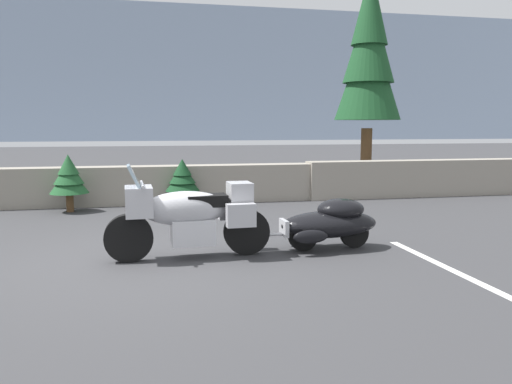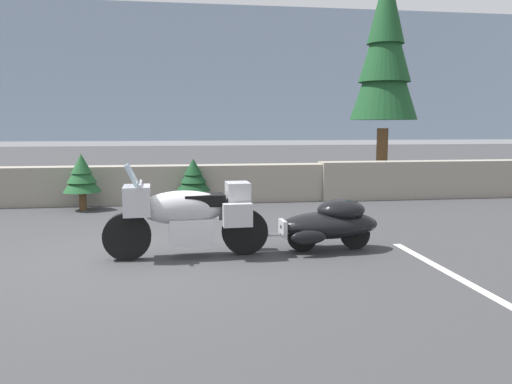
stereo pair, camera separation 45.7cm
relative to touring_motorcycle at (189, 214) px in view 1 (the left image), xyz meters
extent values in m
plane|color=#38383A|center=(-0.63, -0.01, -0.62)|extent=(80.00, 80.00, 0.00)
cube|color=gray|center=(-0.63, 5.18, -0.17)|extent=(8.00, 0.57, 0.90)
cube|color=gray|center=(7.37, 5.09, -0.15)|extent=(8.00, 0.55, 0.95)
cube|color=#8C9EB7|center=(-0.63, 95.13, 7.38)|extent=(240.00, 80.00, 16.00)
cylinder|color=black|center=(-0.82, -0.04, -0.29)|extent=(0.67, 0.17, 0.66)
cylinder|color=black|center=(0.83, 0.04, -0.29)|extent=(0.67, 0.17, 0.66)
cube|color=silver|center=(0.06, 0.00, -0.24)|extent=(0.62, 0.47, 0.36)
ellipsoid|color=#B2B2B7|center=(-0.04, 0.00, 0.09)|extent=(1.22, 0.49, 0.48)
cube|color=#B2B2B7|center=(-0.67, -0.03, 0.21)|extent=(0.38, 0.53, 0.40)
cube|color=#9EB7C6|center=(-0.72, -0.03, 0.54)|extent=(0.21, 0.45, 0.34)
cube|color=black|center=(0.26, 0.01, 0.19)|extent=(0.57, 0.38, 0.16)
cube|color=#B2B2B7|center=(0.73, 0.03, 0.29)|extent=(0.34, 0.41, 0.28)
cube|color=#B2B2B7|center=(0.69, -0.27, 0.01)|extent=(0.41, 0.18, 0.32)
cube|color=#B2B2B7|center=(0.67, 0.33, 0.01)|extent=(0.41, 0.18, 0.32)
cylinder|color=silver|center=(-0.62, -0.03, 0.44)|extent=(0.07, 0.70, 0.04)
cylinder|color=silver|center=(-0.77, -0.03, -0.04)|extent=(0.26, 0.08, 0.54)
cylinder|color=black|center=(1.69, 0.07, -0.40)|extent=(0.44, 0.12, 0.44)
cylinder|color=black|center=(2.52, 0.11, -0.40)|extent=(0.44, 0.12, 0.44)
ellipsoid|color=black|center=(2.10, 0.09, -0.24)|extent=(1.53, 0.74, 0.40)
ellipsoid|color=black|center=(2.28, 0.10, -0.02)|extent=(0.74, 0.59, 0.32)
cube|color=silver|center=(1.39, 0.06, -0.26)|extent=(0.07, 0.32, 0.24)
ellipsoid|color=black|center=(1.70, -0.25, -0.34)|extent=(0.53, 0.16, 0.20)
ellipsoid|color=black|center=(1.68, 0.39, -0.34)|extent=(0.53, 0.16, 0.20)
cylinder|color=silver|center=(1.00, 0.04, -0.35)|extent=(0.70, 0.08, 0.05)
cylinder|color=brown|center=(5.49, 6.41, 0.26)|extent=(0.31, 0.31, 1.77)
cone|color=#194723|center=(5.49, 6.41, 2.78)|extent=(1.82, 1.82, 2.80)
cone|color=#194723|center=(5.49, 6.41, 3.62)|extent=(1.41, 1.41, 2.45)
cone|color=#194723|center=(5.49, 6.41, 4.46)|extent=(1.00, 1.00, 2.10)
cylinder|color=brown|center=(0.23, 4.70, -0.46)|extent=(0.15, 0.15, 0.31)
cone|color=#143D1E|center=(0.23, 4.70, -0.02)|extent=(0.78, 0.78, 0.50)
cone|color=#143D1E|center=(0.23, 4.70, 0.13)|extent=(0.61, 0.61, 0.44)
cone|color=#143D1E|center=(0.23, 4.70, 0.28)|extent=(0.43, 0.43, 0.37)
cylinder|color=brown|center=(-2.21, 4.41, -0.44)|extent=(0.16, 0.16, 0.36)
cone|color=#1E5128|center=(-2.21, 4.41, 0.07)|extent=(0.82, 0.82, 0.56)
cone|color=#1E5128|center=(-2.21, 4.41, 0.24)|extent=(0.63, 0.63, 0.49)
cone|color=#1E5128|center=(-2.21, 4.41, 0.41)|extent=(0.45, 0.45, 0.42)
cube|color=silver|center=(3.26, -1.51, -0.62)|extent=(0.12, 3.60, 0.01)
camera|label=1|loc=(-0.52, -7.03, 1.23)|focal=35.78mm
camera|label=2|loc=(-0.07, -7.11, 1.23)|focal=35.78mm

